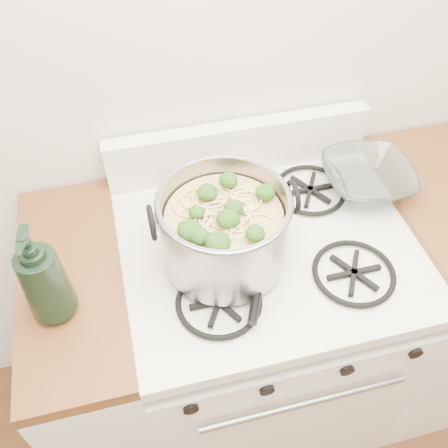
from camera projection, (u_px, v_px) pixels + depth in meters
gas_range at (260, 334)px, 1.64m from camera, size 0.76×0.66×0.92m
counter_left at (103, 365)px, 1.54m from camera, size 0.25×0.65×0.92m
stock_pot at (224, 230)px, 1.17m from camera, size 0.34×0.31×0.21m
spatula at (268, 237)px, 1.26m from camera, size 0.40×0.40×0.02m
glass_bowl at (366, 181)px, 1.40m from camera, size 0.11×0.11×0.02m
bottle at (41, 275)px, 1.04m from camera, size 0.11×0.12×0.27m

